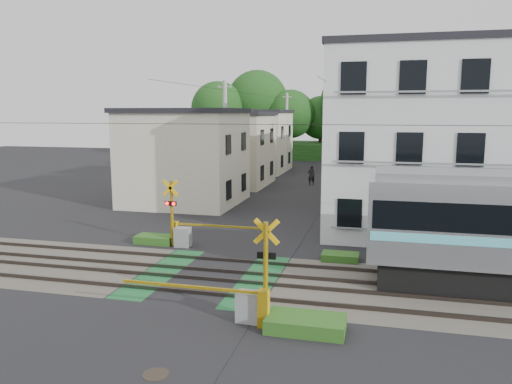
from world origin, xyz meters
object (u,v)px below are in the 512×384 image
(crossing_signal_near, at_px, (251,299))
(manhole_cover, at_px, (156,374))
(apartment_block, at_px, (431,140))
(crossing_signal_far, at_px, (181,231))
(pedestrian, at_px, (311,175))

(crossing_signal_near, xyz_separation_m, manhole_cover, (-1.42, -3.37, -0.70))
(crossing_signal_near, distance_m, manhole_cover, 3.72)
(crossing_signal_near, xyz_separation_m, apartment_block, (5.91, 13.15, 3.94))
(crossing_signal_far, xyz_separation_m, apartment_block, (11.09, 5.84, 3.94))
(crossing_signal_far, xyz_separation_m, pedestrian, (3.13, 20.52, 0.14))
(crossing_signal_near, height_order, apartment_block, apartment_block)
(crossing_signal_near, bearing_deg, pedestrian, 94.20)
(pedestrian, height_order, manhole_cover, pedestrian)
(apartment_block, distance_m, manhole_cover, 18.66)
(apartment_block, height_order, manhole_cover, apartment_block)
(crossing_signal_far, distance_m, manhole_cover, 11.34)
(pedestrian, bearing_deg, manhole_cover, 71.63)
(crossing_signal_near, relative_size, pedestrian, 2.78)
(manhole_cover, bearing_deg, crossing_signal_near, 67.12)
(crossing_signal_far, bearing_deg, pedestrian, 81.33)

